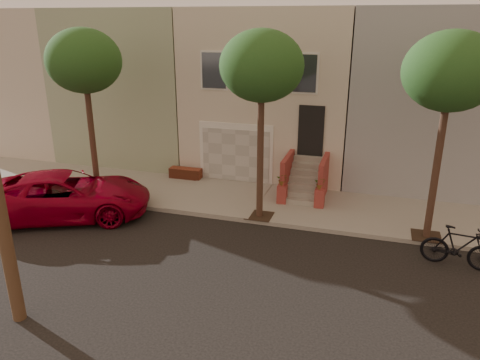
% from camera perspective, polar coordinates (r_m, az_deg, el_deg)
% --- Properties ---
extents(ground, '(90.00, 90.00, 0.00)m').
position_cam_1_polar(ground, '(13.19, -6.26, -11.13)').
color(ground, black).
rests_on(ground, ground).
extents(sidewalk, '(40.00, 3.70, 0.15)m').
position_cam_1_polar(sidewalk, '(17.68, 0.48, -2.51)').
color(sidewalk, gray).
rests_on(sidewalk, ground).
extents(house_row, '(33.10, 11.70, 7.00)m').
position_cam_1_polar(house_row, '(22.27, 4.87, 11.52)').
color(house_row, beige).
rests_on(house_row, sidewalk).
extents(tree_left, '(2.70, 2.57, 6.30)m').
position_cam_1_polar(tree_left, '(17.57, -18.93, 13.77)').
color(tree_left, '#2D2116').
rests_on(tree_left, sidewalk).
extents(tree_mid, '(2.70, 2.57, 6.30)m').
position_cam_1_polar(tree_mid, '(14.81, 2.72, 13.89)').
color(tree_mid, '#2D2116').
rests_on(tree_mid, sidewalk).
extents(tree_right, '(2.70, 2.57, 6.30)m').
position_cam_1_polar(tree_right, '(14.47, 24.83, 12.05)').
color(tree_right, '#2D2116').
rests_on(tree_right, sidewalk).
extents(pickup_truck, '(6.47, 4.88, 1.63)m').
position_cam_1_polar(pickup_truck, '(17.26, -21.02, -1.79)').
color(pickup_truck, maroon).
rests_on(pickup_truck, ground).
extents(motorcycle, '(2.09, 0.83, 1.22)m').
position_cam_1_polar(motorcycle, '(14.41, 25.68, -7.56)').
color(motorcycle, black).
rests_on(motorcycle, ground).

